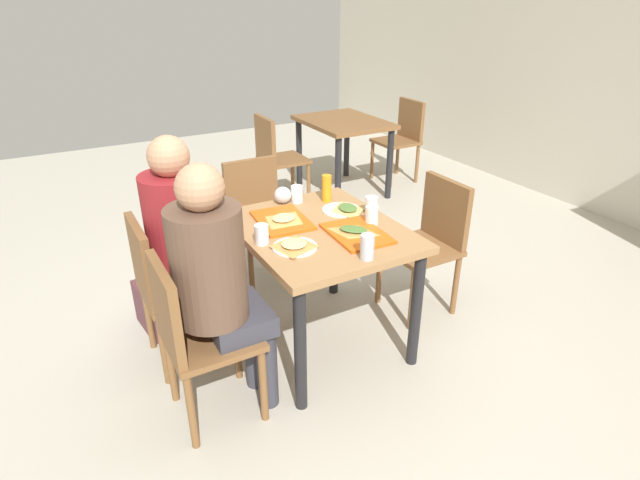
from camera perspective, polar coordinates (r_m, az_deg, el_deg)
name	(u,v)px	position (r m, az deg, el deg)	size (l,w,h in m)	color
ground_plane	(320,341)	(3.08, 0.00, -11.15)	(10.00, 10.00, 0.02)	#B2AD9E
main_table	(320,246)	(2.75, 0.00, -0.66)	(0.96, 0.80, 0.73)	#9E7247
chair_near_left	(165,283)	(2.78, -16.89, -4.60)	(0.40, 0.40, 0.84)	brown
chair_near_right	(192,332)	(2.37, -14.05, -9.88)	(0.40, 0.40, 0.84)	brown
chair_far_side	(431,236)	(3.22, 12.29, 0.40)	(0.40, 0.40, 0.84)	brown
chair_left_end	(258,213)	(3.51, -6.94, 3.02)	(0.40, 0.40, 0.84)	brown
person_in_red	(186,234)	(2.69, -14.69, 0.60)	(0.32, 0.42, 1.25)	#383842
person_in_brown_jacket	(218,276)	(2.27, -11.34, -3.94)	(0.32, 0.42, 1.25)	#383842
tray_red_near	(282,220)	(2.78, -4.24, 2.20)	(0.36, 0.26, 0.02)	#D85914
tray_red_far	(357,233)	(2.63, 4.10, 0.74)	(0.36, 0.26, 0.02)	#D85914
paper_plate_center	(341,210)	(2.92, 2.41, 3.38)	(0.22, 0.22, 0.01)	white
paper_plate_near_edge	(295,247)	(2.49, -2.81, -0.78)	(0.22, 0.22, 0.01)	white
pizza_slice_a	(284,219)	(2.75, -4.06, 2.37)	(0.25, 0.25, 0.02)	tan
pizza_slice_b	(354,230)	(2.62, 3.76, 1.09)	(0.24, 0.23, 0.02)	#C68C47
pizza_slice_c	(348,209)	(2.90, 3.12, 3.52)	(0.23, 0.19, 0.02)	#DBAD60
pizza_slice_d	(294,245)	(2.49, -2.92, -0.52)	(0.25, 0.24, 0.02)	#C68C47
plastic_cup_a	(371,205)	(2.87, 5.74, 3.85)	(0.07, 0.07, 0.10)	white
plastic_cup_b	(262,234)	(2.53, -6.51, 0.62)	(0.07, 0.07, 0.10)	white
plastic_cup_c	(297,194)	(3.02, -2.59, 5.14)	(0.07, 0.07, 0.10)	white
plastic_cup_d	(372,216)	(2.74, 5.78, 2.71)	(0.07, 0.07, 0.10)	white
soda_can	(367,247)	(2.37, 5.28, -0.79)	(0.07, 0.07, 0.12)	#B7BCC6
condiment_bottle	(327,188)	(3.02, 0.76, 5.78)	(0.06, 0.06, 0.16)	orange
foil_bundle	(283,195)	(3.01, -4.17, 5.01)	(0.10, 0.10, 0.10)	silver
handbag	(155,308)	(3.25, -17.86, -7.20)	(0.32, 0.16, 0.28)	#592D38
background_table	(343,132)	(5.12, 2.61, 11.87)	(0.90, 0.70, 0.73)	brown
background_chair_near	(275,154)	(4.81, -4.99, 9.49)	(0.40, 0.40, 0.84)	brown
background_chair_far	(403,135)	(5.55, 9.18, 11.51)	(0.40, 0.40, 0.84)	brown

